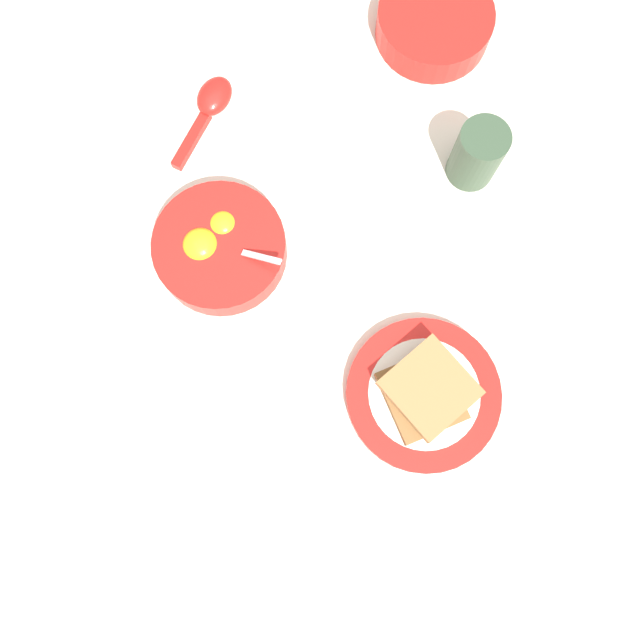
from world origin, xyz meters
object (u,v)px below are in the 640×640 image
congee_bowl (434,23)px  drinking_cup (478,153)px  soup_spoon (211,104)px  toast_sandwich (426,392)px  egg_bowl (220,248)px  toast_plate (423,394)px

congee_bowl → drinking_cup: drinking_cup is taller
soup_spoon → drinking_cup: 0.34m
soup_spoon → congee_bowl: size_ratio=0.78×
toast_sandwich → soup_spoon: (0.44, 0.11, -0.02)m
egg_bowl → drinking_cup: (-0.01, -0.33, 0.02)m
toast_plate → egg_bowl: bearing=32.5°
congee_bowl → drinking_cup: bearing=170.2°
egg_bowl → toast_sandwich: (-0.25, -0.16, 0.01)m
soup_spoon → congee_bowl: bearing=-90.6°
congee_bowl → drinking_cup: size_ratio=1.77×
toast_plate → soup_spoon: 0.46m
toast_plate → congee_bowl: bearing=-24.9°
egg_bowl → toast_plate: size_ratio=0.89×
soup_spoon → toast_sandwich: bearing=-166.5°
toast_sandwich → congee_bowl: toast_sandwich is taller
toast_plate → drinking_cup: bearing=-35.2°
congee_bowl → toast_plate: bearing=155.1°
toast_sandwich → drinking_cup: (0.24, -0.17, 0.01)m
toast_plate → drinking_cup: size_ratio=2.10×
soup_spoon → drinking_cup: drinking_cup is taller
egg_bowl → toast_plate: 0.30m
drinking_cup → toast_sandwich: bearing=144.6°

